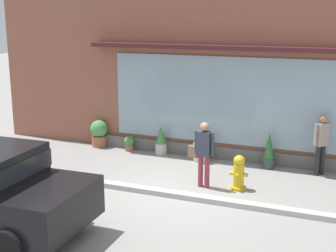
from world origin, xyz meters
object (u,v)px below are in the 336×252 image
at_px(pedestrian_with_handbag, 203,150).
at_px(potted_plant_window_left, 269,151).
at_px(pedestrian_passerby, 322,140).
at_px(potted_plant_trailing_edge, 99,133).
at_px(potted_plant_window_right, 161,141).
at_px(potted_plant_low_front, 202,149).
at_px(fire_hydrant, 239,173).
at_px(potted_plant_doorstep, 129,143).

xyz_separation_m(pedestrian_with_handbag, potted_plant_window_left, (1.20, 2.00, -0.45)).
xyz_separation_m(pedestrian_passerby, potted_plant_trailing_edge, (-6.58, 0.22, -0.49)).
bearing_deg(potted_plant_window_left, potted_plant_window_right, 178.41).
height_order(potted_plant_trailing_edge, potted_plant_low_front, potted_plant_trailing_edge).
height_order(fire_hydrant, potted_plant_trailing_edge, fire_hydrant).
relative_size(pedestrian_passerby, potted_plant_doorstep, 3.52).
xyz_separation_m(potted_plant_trailing_edge, potted_plant_window_right, (2.11, -0.08, -0.03)).
bearing_deg(potted_plant_low_front, potted_plant_window_right, 171.59).
distance_m(pedestrian_passerby, potted_plant_low_front, 3.21).
bearing_deg(potted_plant_doorstep, pedestrian_passerby, -1.31).
height_order(fire_hydrant, pedestrian_passerby, pedestrian_passerby).
xyz_separation_m(fire_hydrant, potted_plant_trailing_edge, (-4.89, 1.98, 0.03)).
distance_m(pedestrian_with_handbag, pedestrian_passerby, 3.18).
xyz_separation_m(pedestrian_with_handbag, potted_plant_doorstep, (-2.98, 2.06, -0.68)).
height_order(potted_plant_low_front, potted_plant_window_right, potted_plant_window_right).
relative_size(fire_hydrant, pedestrian_passerby, 0.52).
relative_size(pedestrian_with_handbag, potted_plant_window_right, 1.84).
height_order(pedestrian_with_handbag, potted_plant_window_left, pedestrian_with_handbag).
xyz_separation_m(potted_plant_doorstep, potted_plant_low_front, (2.35, -0.17, 0.11)).
height_order(pedestrian_passerby, potted_plant_window_left, pedestrian_passerby).
xyz_separation_m(pedestrian_passerby, potted_plant_doorstep, (-5.50, 0.13, -0.68)).
bearing_deg(fire_hydrant, pedestrian_passerby, 46.24).
distance_m(pedestrian_passerby, potted_plant_trailing_edge, 6.61).
bearing_deg(potted_plant_window_right, pedestrian_with_handbag, -46.87).
bearing_deg(pedestrian_passerby, potted_plant_trailing_edge, -51.33).
height_order(pedestrian_with_handbag, pedestrian_passerby, pedestrian_with_handbag).
relative_size(potted_plant_low_front, potted_plant_window_right, 0.80).
bearing_deg(potted_plant_low_front, potted_plant_window_left, 3.31).
bearing_deg(pedestrian_with_handbag, potted_plant_window_left, -112.79).
bearing_deg(potted_plant_window_right, fire_hydrant, -34.48).
distance_m(potted_plant_window_left, potted_plant_window_right, 3.16).
bearing_deg(potted_plant_window_left, potted_plant_trailing_edge, 178.23).
bearing_deg(potted_plant_low_front, potted_plant_doorstep, 175.76).
bearing_deg(potted_plant_trailing_edge, potted_plant_window_left, -1.77).
relative_size(pedestrian_with_handbag, potted_plant_doorstep, 3.53).
relative_size(potted_plant_trailing_edge, potted_plant_window_left, 0.84).
relative_size(fire_hydrant, potted_plant_window_right, 0.96).
distance_m(fire_hydrant, potted_plant_window_right, 3.37).
distance_m(potted_plant_doorstep, potted_plant_low_front, 2.36).
bearing_deg(potted_plant_doorstep, fire_hydrant, -26.36).
relative_size(pedestrian_passerby, potted_plant_window_left, 1.60).
bearing_deg(fire_hydrant, potted_plant_window_right, 145.52).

